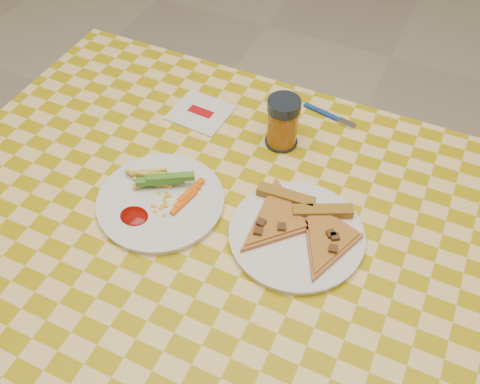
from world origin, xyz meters
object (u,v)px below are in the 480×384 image
plate_left (161,202)px  drink_glass (283,123)px  table (238,246)px  plate_right (296,235)px

plate_left → drink_glass: bearing=60.4°
table → plate_left: size_ratio=5.24×
table → drink_glass: drink_glass is taller
plate_right → drink_glass: (-0.12, 0.23, 0.05)m
drink_glass → plate_right: bearing=-61.7°
table → plate_right: size_ratio=5.15×
plate_left → drink_glass: drink_glass is taller
table → plate_left: (-0.16, -0.02, 0.08)m
plate_left → drink_glass: size_ratio=2.12×
plate_left → drink_glass: 0.31m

